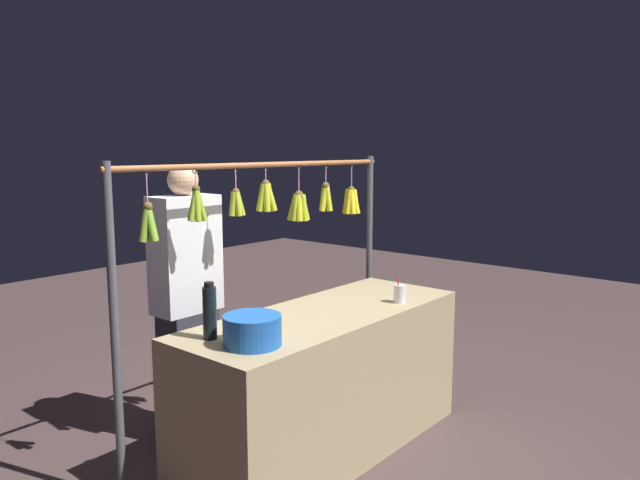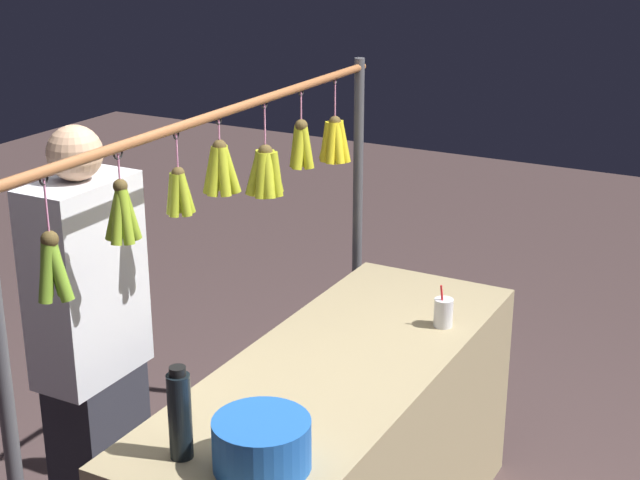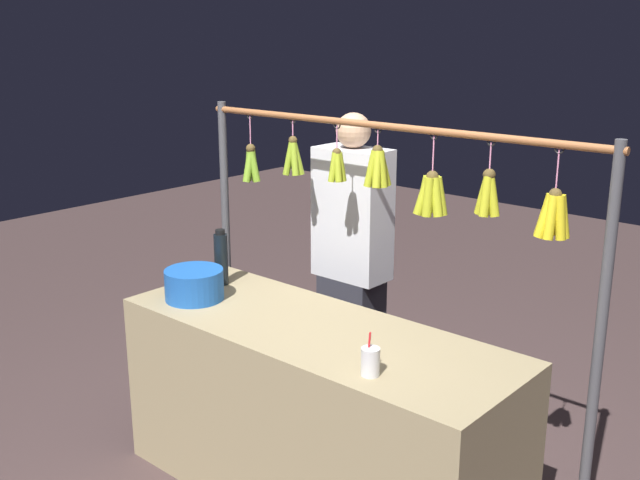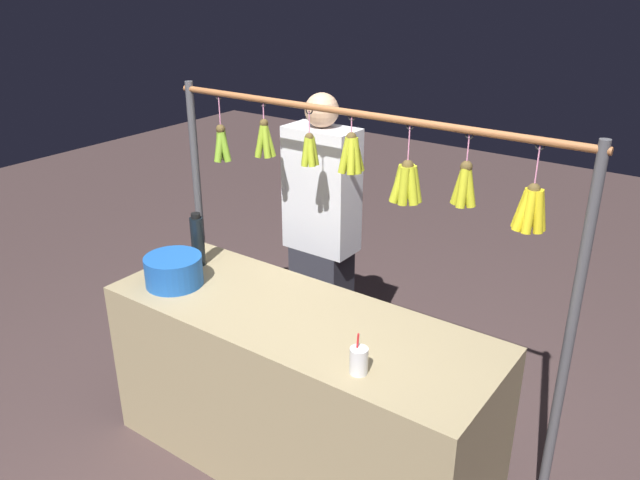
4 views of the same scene
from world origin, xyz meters
The scene contains 7 objects.
ground_plane centered at (0.00, 0.00, 0.00)m, with size 12.00×12.00×0.00m, color #463433.
market_counter centered at (0.00, 0.00, 0.42)m, with size 1.85×0.68×0.83m, color tan.
display_rack centered at (-0.06, -0.44, 1.25)m, with size 2.18×0.15×1.70m.
water_bottle centered at (0.74, -0.12, 0.97)m, with size 0.07×0.07×0.28m.
blue_bucket centered at (0.67, 0.11, 0.91)m, with size 0.28×0.28×0.15m, color blue.
drink_cup centered at (-0.46, 0.21, 0.89)m, with size 0.07×0.07×0.17m.
vendor_person centered at (0.40, -0.74, 0.82)m, with size 0.40×0.21×1.67m.
Camera 4 is at (-1.53, 1.95, 2.27)m, focal length 35.73 mm.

